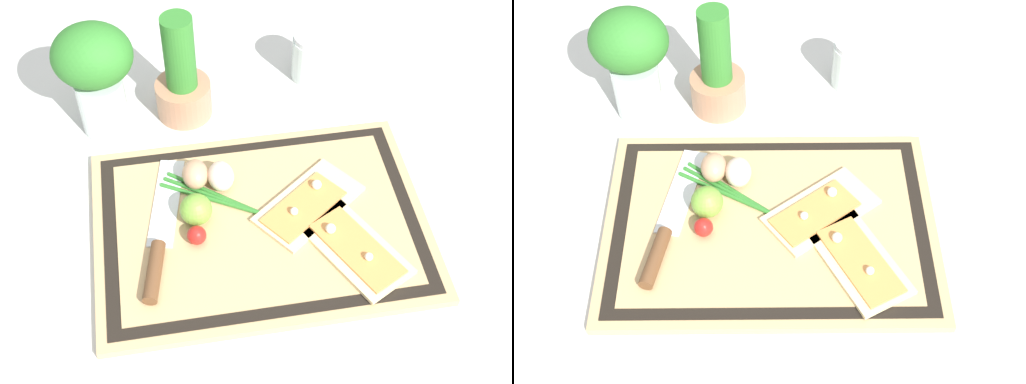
% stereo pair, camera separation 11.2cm
% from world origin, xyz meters
% --- Properties ---
extents(ground_plane, '(6.00, 6.00, 0.00)m').
position_xyz_m(ground_plane, '(0.00, 0.00, 0.00)').
color(ground_plane, silver).
extents(cutting_board, '(0.52, 0.37, 0.02)m').
position_xyz_m(cutting_board, '(0.00, 0.00, 0.01)').
color(cutting_board, tan).
rests_on(cutting_board, ground_plane).
extents(pizza_slice_near, '(0.17, 0.21, 0.02)m').
position_xyz_m(pizza_slice_near, '(0.13, -0.07, 0.02)').
color(pizza_slice_near, beige).
rests_on(pizza_slice_near, cutting_board).
extents(pizza_slice_far, '(0.19, 0.18, 0.02)m').
position_xyz_m(pizza_slice_far, '(0.08, 0.02, 0.02)').
color(pizza_slice_far, beige).
rests_on(pizza_slice_far, cutting_board).
extents(knife, '(0.09, 0.28, 0.02)m').
position_xyz_m(knife, '(-0.16, -0.03, 0.03)').
color(knife, silver).
rests_on(knife, cutting_board).
extents(egg_brown, '(0.04, 0.05, 0.04)m').
position_xyz_m(egg_brown, '(-0.09, 0.10, 0.04)').
color(egg_brown, tan).
rests_on(egg_brown, cutting_board).
extents(egg_pink, '(0.04, 0.05, 0.04)m').
position_xyz_m(egg_pink, '(-0.05, 0.08, 0.04)').
color(egg_pink, beige).
rests_on(egg_pink, cutting_board).
extents(lime, '(0.05, 0.05, 0.05)m').
position_xyz_m(lime, '(-0.10, 0.02, 0.04)').
color(lime, '#70A838').
rests_on(lime, cutting_board).
extents(cherry_tomato_red, '(0.03, 0.03, 0.03)m').
position_xyz_m(cherry_tomato_red, '(-0.10, -0.02, 0.03)').
color(cherry_tomato_red, red).
rests_on(cherry_tomato_red, cutting_board).
extents(scallion_bunch, '(0.30, 0.21, 0.01)m').
position_xyz_m(scallion_bunch, '(0.00, 0.01, 0.02)').
color(scallion_bunch, '#2D7528').
rests_on(scallion_bunch, cutting_board).
extents(herb_pot, '(0.10, 0.10, 0.20)m').
position_xyz_m(herb_pot, '(-0.09, 0.28, 0.07)').
color(herb_pot, '#AD7A5B').
rests_on(herb_pot, ground_plane).
extents(sauce_jar, '(0.08, 0.08, 0.09)m').
position_xyz_m(sauce_jar, '(0.15, 0.34, 0.04)').
color(sauce_jar, silver).
rests_on(sauce_jar, ground_plane).
extents(herb_glass, '(0.13, 0.12, 0.21)m').
position_xyz_m(herb_glass, '(-0.23, 0.27, 0.13)').
color(herb_glass, silver).
rests_on(herb_glass, ground_plane).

